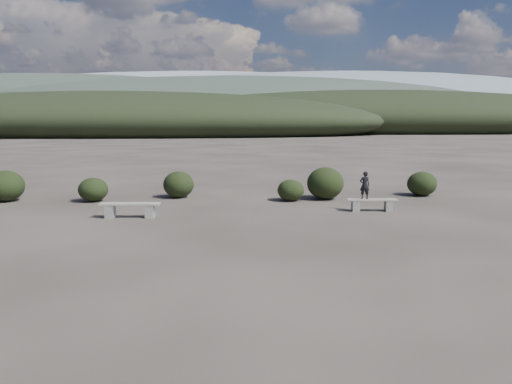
{
  "coord_description": "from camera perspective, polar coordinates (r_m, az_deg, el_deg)",
  "views": [
    {
      "loc": [
        -0.05,
        -11.48,
        3.31
      ],
      "look_at": [
        0.5,
        3.5,
        1.1
      ],
      "focal_mm": 35.0,
      "sensor_mm": 36.0,
      "label": 1
    }
  ],
  "objects": [
    {
      "name": "shrub_f",
      "position": [
        22.44,
        -26.73,
        0.62
      ],
      "size": [
        1.48,
        1.48,
        1.25
      ],
      "primitive_type": "ellipsoid",
      "color": "black",
      "rests_on": "ground"
    },
    {
      "name": "bench_left",
      "position": [
        17.3,
        -14.21,
        -1.87
      ],
      "size": [
        2.02,
        0.47,
        0.5
      ],
      "rotation": [
        0.0,
        0.0,
        -0.03
      ],
      "color": "gray",
      "rests_on": "ground"
    },
    {
      "name": "bench_right",
      "position": [
        18.44,
        13.13,
        -1.32
      ],
      "size": [
        1.81,
        0.44,
        0.45
      ],
      "rotation": [
        0.0,
        0.0,
        -0.04
      ],
      "color": "gray",
      "rests_on": "ground"
    },
    {
      "name": "seated_person",
      "position": [
        18.28,
        12.31,
        0.77
      ],
      "size": [
        0.36,
        0.24,
        1.0
      ],
      "primitive_type": "imported",
      "rotation": [
        0.0,
        0.0,
        3.14
      ],
      "color": "black",
      "rests_on": "bench_right"
    },
    {
      "name": "ground",
      "position": [
        11.95,
        -1.81,
        -7.7
      ],
      "size": [
        1200.0,
        1200.0,
        0.0
      ],
      "primitive_type": "plane",
      "color": "#2E2823",
      "rests_on": "ground"
    },
    {
      "name": "shrub_d",
      "position": [
        20.8,
        7.92,
        1.0
      ],
      "size": [
        1.52,
        1.52,
        1.33
      ],
      "primitive_type": "ellipsoid",
      "color": "black",
      "rests_on": "ground"
    },
    {
      "name": "shrub_b",
      "position": [
        21.28,
        -8.84,
        0.85
      ],
      "size": [
        1.29,
        1.29,
        1.11
      ],
      "primitive_type": "ellipsoid",
      "color": "black",
      "rests_on": "ground"
    },
    {
      "name": "shrub_a",
      "position": [
        21.08,
        -18.11,
        0.26
      ],
      "size": [
        1.18,
        1.18,
        0.96
      ],
      "primitive_type": "ellipsoid",
      "color": "black",
      "rests_on": "ground"
    },
    {
      "name": "shrub_c",
      "position": [
        20.24,
        3.98,
        0.2
      ],
      "size": [
        1.08,
        1.08,
        0.87
      ],
      "primitive_type": "ellipsoid",
      "color": "black",
      "rests_on": "ground"
    },
    {
      "name": "mountain_ridges",
      "position": [
        350.7,
        -3.37,
        9.61
      ],
      "size": [
        500.0,
        400.0,
        56.0
      ],
      "color": "black",
      "rests_on": "ground"
    },
    {
      "name": "shrub_e",
      "position": [
        22.69,
        18.44,
        0.9
      ],
      "size": [
        1.26,
        1.26,
        1.05
      ],
      "primitive_type": "ellipsoid",
      "color": "black",
      "rests_on": "ground"
    }
  ]
}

